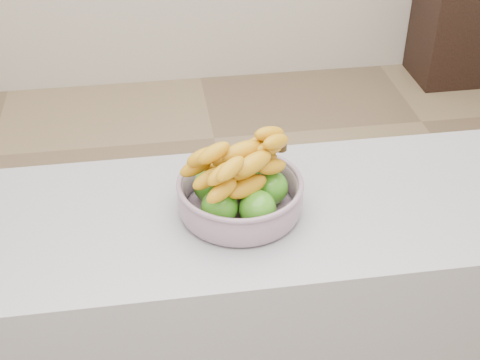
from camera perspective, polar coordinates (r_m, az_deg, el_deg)
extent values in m
plane|color=#907A58|center=(2.83, 0.79, -9.49)|extent=(4.00, 4.00, 0.00)
cube|color=#9F9FA7|center=(2.11, 3.55, -11.99)|extent=(2.00, 0.60, 0.90)
cube|color=black|center=(4.52, 18.62, 13.78)|extent=(0.52, 0.42, 0.94)
cylinder|color=#A8B3CA|center=(1.78, 0.00, -2.46)|extent=(0.28, 0.28, 0.01)
torus|color=#A8B3CA|center=(1.73, 0.00, -0.27)|extent=(0.33, 0.33, 0.02)
sphere|color=#3A8B18|center=(1.69, 1.51, -2.44)|extent=(0.10, 0.10, 0.10)
sphere|color=#3A8B18|center=(1.77, 2.59, -0.64)|extent=(0.10, 0.10, 0.10)
sphere|color=#3A8B18|center=(1.81, 0.15, 0.50)|extent=(0.10, 0.10, 0.10)
sphere|color=#3A8B18|center=(1.77, -2.49, -0.47)|extent=(0.10, 0.10, 0.10)
sphere|color=#3A8B18|center=(1.70, -1.77, -2.32)|extent=(0.10, 0.10, 0.10)
ellipsoid|color=#EBAA13|center=(1.67, 0.66, -0.56)|extent=(0.20, 0.15, 0.05)
ellipsoid|color=#EBAA13|center=(1.71, -0.31, 0.31)|extent=(0.21, 0.13, 0.05)
ellipsoid|color=#EBAA13|center=(1.75, -1.24, 1.14)|extent=(0.21, 0.11, 0.05)
ellipsoid|color=#EBAA13|center=(1.67, 0.53, 1.00)|extent=(0.20, 0.16, 0.05)
ellipsoid|color=#EBAA13|center=(1.71, -0.52, 1.91)|extent=(0.21, 0.09, 0.05)
ellipsoid|color=#EBAA13|center=(1.68, 0.19, 2.46)|extent=(0.21, 0.13, 0.05)
ellipsoid|color=#EBAA13|center=(1.64, 1.17, 1.44)|extent=(0.19, 0.17, 0.05)
cylinder|color=#392A12|center=(1.75, 3.50, 3.13)|extent=(0.03, 0.03, 0.04)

